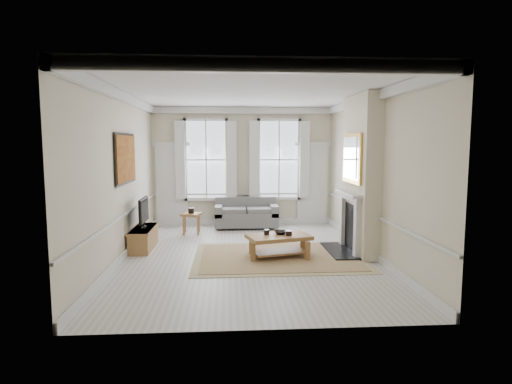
{
  "coord_description": "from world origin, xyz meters",
  "views": [
    {
      "loc": [
        -0.43,
        -8.8,
        2.37
      ],
      "look_at": [
        0.21,
        0.98,
        1.25
      ],
      "focal_mm": 30.0,
      "sensor_mm": 36.0,
      "label": 1
    }
  ],
  "objects": [
    {
      "name": "fireplace",
      "position": [
        2.2,
        0.2,
        0.73
      ],
      "size": [
        0.21,
        1.45,
        1.33
      ],
      "color": "silver",
      "rests_on": "floor"
    },
    {
      "name": "side_table",
      "position": [
        -1.4,
        2.33,
        0.44
      ],
      "size": [
        0.56,
        0.56,
        0.55
      ],
      "rotation": [
        0.0,
        0.0,
        -0.3
      ],
      "color": "brown",
      "rests_on": "floor"
    },
    {
      "name": "ceramic_pot_a",
      "position": [
        0.36,
        -0.1,
        0.53
      ],
      "size": [
        0.11,
        0.11,
        0.11
      ],
      "primitive_type": "cylinder",
      "color": "black",
      "rests_on": "coffee_table"
    },
    {
      "name": "window_left",
      "position": [
        -1.05,
        3.55,
        1.9
      ],
      "size": [
        1.26,
        0.2,
        2.2
      ],
      "primitive_type": null,
      "color": "#B2BCC6",
      "rests_on": "back_wall"
    },
    {
      "name": "bowl",
      "position": [
        0.66,
        -0.05,
        0.51
      ],
      "size": [
        0.29,
        0.29,
        0.07
      ],
      "primitive_type": "imported",
      "rotation": [
        0.0,
        0.0,
        0.03
      ],
      "color": "black",
      "rests_on": "coffee_table"
    },
    {
      "name": "door_right",
      "position": [
        2.05,
        3.56,
        1.15
      ],
      "size": [
        0.9,
        0.08,
        2.3
      ],
      "primitive_type": "cube",
      "color": "silver",
      "rests_on": "floor"
    },
    {
      "name": "hearth",
      "position": [
        2.0,
        0.2,
        0.03
      ],
      "size": [
        0.55,
        1.5,
        0.05
      ],
      "primitive_type": "cube",
      "color": "black",
      "rests_on": "floor"
    },
    {
      "name": "tv_stand",
      "position": [
        -2.34,
        0.79,
        0.24
      ],
      "size": [
        0.43,
        1.34,
        0.48
      ],
      "primitive_type": "cube",
      "color": "brown",
      "rests_on": "floor"
    },
    {
      "name": "mirror",
      "position": [
        2.21,
        0.2,
        2.05
      ],
      "size": [
        0.06,
        1.26,
        1.06
      ],
      "primitive_type": "cube",
      "color": "gold",
      "rests_on": "chimney_breast"
    },
    {
      "name": "left_wall",
      "position": [
        -2.6,
        0.0,
        1.7
      ],
      "size": [
        0.0,
        7.2,
        7.2
      ],
      "primitive_type": "plane",
      "rotation": [
        1.57,
        0.0,
        1.57
      ],
      "color": "beige",
      "rests_on": "floor"
    },
    {
      "name": "rug",
      "position": [
        0.61,
        -0.15,
        0.01
      ],
      "size": [
        3.5,
        2.6,
        0.02
      ],
      "primitive_type": "cube",
      "color": "#9E7D51",
      "rests_on": "floor"
    },
    {
      "name": "right_wall",
      "position": [
        2.6,
        0.0,
        1.7
      ],
      "size": [
        0.0,
        7.2,
        7.2
      ],
      "primitive_type": "plane",
      "rotation": [
        1.57,
        0.0,
        -1.57
      ],
      "color": "beige",
      "rests_on": "floor"
    },
    {
      "name": "back_wall",
      "position": [
        0.0,
        3.6,
        1.7
      ],
      "size": [
        5.2,
        0.0,
        5.2
      ],
      "primitive_type": "plane",
      "rotation": [
        1.57,
        0.0,
        0.0
      ],
      "color": "beige",
      "rests_on": "floor"
    },
    {
      "name": "window_right",
      "position": [
        1.05,
        3.55,
        1.9
      ],
      "size": [
        1.26,
        0.2,
        2.2
      ],
      "primitive_type": null,
      "color": "#B2BCC6",
      "rests_on": "back_wall"
    },
    {
      "name": "floor",
      "position": [
        0.0,
        0.0,
        0.0
      ],
      "size": [
        7.2,
        7.2,
        0.0
      ],
      "primitive_type": "plane",
      "color": "#B7B5AD",
      "rests_on": "ground"
    },
    {
      "name": "painting",
      "position": [
        -2.56,
        0.3,
        2.05
      ],
      "size": [
        0.05,
        1.66,
        1.06
      ],
      "primitive_type": "cube",
      "color": "#A6751C",
      "rests_on": "left_wall"
    },
    {
      "name": "chimney_breast",
      "position": [
        2.43,
        0.2,
        1.7
      ],
      "size": [
        0.35,
        1.7,
        3.38
      ],
      "primitive_type": "cube",
      "color": "beige",
      "rests_on": "floor"
    },
    {
      "name": "coffee_table",
      "position": [
        0.61,
        -0.15,
        0.39
      ],
      "size": [
        1.41,
        1.04,
        0.48
      ],
      "rotation": [
        0.0,
        0.0,
        0.26
      ],
      "color": "brown",
      "rests_on": "rug"
    },
    {
      "name": "ceramic_pot_b",
      "position": [
        0.81,
        -0.2,
        0.53
      ],
      "size": [
        0.14,
        0.14,
        0.1
      ],
      "primitive_type": "cylinder",
      "color": "black",
      "rests_on": "coffee_table"
    },
    {
      "name": "door_left",
      "position": [
        -2.05,
        3.56,
        1.15
      ],
      "size": [
        0.9,
        0.08,
        2.3
      ],
      "primitive_type": "cube",
      "color": "silver",
      "rests_on": "floor"
    },
    {
      "name": "tv",
      "position": [
        -2.32,
        0.79,
        0.87
      ],
      "size": [
        0.08,
        0.9,
        0.68
      ],
      "color": "black",
      "rests_on": "tv_stand"
    },
    {
      "name": "ceiling",
      "position": [
        0.0,
        0.0,
        3.4
      ],
      "size": [
        7.2,
        7.2,
        0.0
      ],
      "primitive_type": "plane",
      "rotation": [
        3.14,
        0.0,
        0.0
      ],
      "color": "white",
      "rests_on": "back_wall"
    },
    {
      "name": "sofa",
      "position": [
        0.08,
        3.11,
        0.35
      ],
      "size": [
        1.75,
        0.85,
        0.84
      ],
      "color": "slate",
      "rests_on": "floor"
    }
  ]
}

